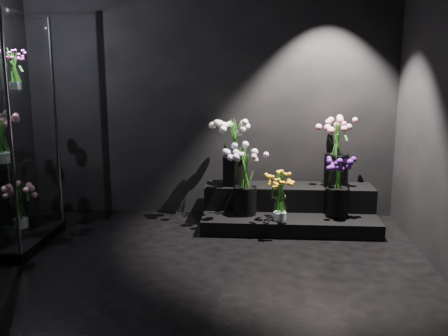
# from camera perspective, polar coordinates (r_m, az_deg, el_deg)

# --- Properties ---
(floor) EXTENTS (4.00, 4.00, 0.00)m
(floor) POSITION_cam_1_polar(r_m,az_deg,el_deg) (3.83, -4.60, -13.75)
(floor) COLOR black
(floor) RESTS_ON ground
(wall_back) EXTENTS (4.00, 0.00, 4.00)m
(wall_back) POSITION_cam_1_polar(r_m,az_deg,el_deg) (5.45, -1.66, 9.16)
(wall_back) COLOR black
(wall_back) RESTS_ON floor
(wall_front) EXTENTS (4.00, 0.00, 4.00)m
(wall_front) POSITION_cam_1_polar(r_m,az_deg,el_deg) (1.53, -16.71, 2.04)
(wall_front) COLOR black
(wall_front) RESTS_ON floor
(display_riser) EXTENTS (1.77, 0.78, 0.39)m
(display_riser) POSITION_cam_1_polar(r_m,az_deg,el_deg) (5.28, 7.43, -4.65)
(display_riser) COLOR black
(display_riser) RESTS_ON floor
(display_case) EXTENTS (0.57, 0.94, 2.08)m
(display_case) POSITION_cam_1_polar(r_m,az_deg,el_deg) (4.85, -23.54, 3.59)
(display_case) COLOR black
(display_case) RESTS_ON floor
(bouquet_orange_bells) EXTENTS (0.30, 0.30, 0.49)m
(bouquet_orange_bells) POSITION_cam_1_polar(r_m,az_deg,el_deg) (4.89, 6.45, -3.08)
(bouquet_orange_bells) COLOR white
(bouquet_orange_bells) RESTS_ON display_riser
(bouquet_lilac) EXTENTS (0.44, 0.44, 0.70)m
(bouquet_lilac) POSITION_cam_1_polar(r_m,az_deg,el_deg) (5.02, 2.43, -0.90)
(bouquet_lilac) COLOR black
(bouquet_lilac) RESTS_ON display_riser
(bouquet_purple) EXTENTS (0.32, 0.32, 0.62)m
(bouquet_purple) POSITION_cam_1_polar(r_m,az_deg,el_deg) (5.07, 12.91, -1.65)
(bouquet_purple) COLOR black
(bouquet_purple) RESTS_ON display_riser
(bouquet_cream_roses) EXTENTS (0.42, 0.42, 0.70)m
(bouquet_cream_roses) POSITION_cam_1_polar(r_m,az_deg,el_deg) (5.23, 1.29, 2.39)
(bouquet_cream_roses) COLOR black
(bouquet_cream_roses) RESTS_ON display_riser
(bouquet_pink_roses) EXTENTS (0.36, 0.36, 0.75)m
(bouquet_pink_roses) POSITION_cam_1_polar(r_m,az_deg,el_deg) (5.28, 12.80, 2.42)
(bouquet_pink_roses) COLOR black
(bouquet_pink_roses) RESTS_ON display_riser
(bouquet_case_pink) EXTENTS (0.31, 0.31, 0.44)m
(bouquet_case_pink) POSITION_cam_1_polar(r_m,az_deg,el_deg) (4.69, -24.07, 3.33)
(bouquet_case_pink) COLOR white
(bouquet_case_pink) RESTS_ON display_case
(bouquet_case_magenta) EXTENTS (0.23, 0.23, 0.37)m
(bouquet_case_magenta) POSITION_cam_1_polar(r_m,az_deg,el_deg) (4.89, -22.87, 10.46)
(bouquet_case_magenta) COLOR white
(bouquet_case_magenta) RESTS_ON display_case
(bouquet_case_base_pink) EXTENTS (0.33, 0.33, 0.45)m
(bouquet_case_base_pink) POSITION_cam_1_polar(r_m,az_deg,el_deg) (5.19, -22.38, -3.79)
(bouquet_case_base_pink) COLOR white
(bouquet_case_base_pink) RESTS_ON display_case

